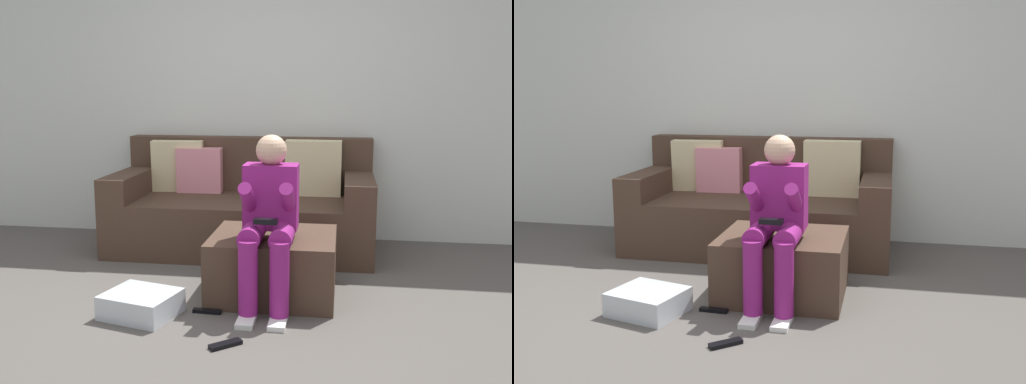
{
  "view_description": "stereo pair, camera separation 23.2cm",
  "coord_description": "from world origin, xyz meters",
  "views": [
    {
      "loc": [
        0.69,
        -3.0,
        1.34
      ],
      "look_at": [
        0.07,
        1.1,
        0.59
      ],
      "focal_mm": 40.6,
      "sensor_mm": 36.0,
      "label": 1
    },
    {
      "loc": [
        0.92,
        -2.96,
        1.34
      ],
      "look_at": [
        0.07,
        1.1,
        0.59
      ],
      "focal_mm": 40.6,
      "sensor_mm": 36.0,
      "label": 2
    }
  ],
  "objects": [
    {
      "name": "ground_plane",
      "position": [
        0.0,
        0.0,
        0.0
      ],
      "size": [
        7.58,
        7.58,
        0.0
      ],
      "primitive_type": "plane",
      "color": "#544F49"
    },
    {
      "name": "remote_by_storage_bin",
      "position": [
        -0.1,
        0.21,
        0.01
      ],
      "size": [
        0.18,
        0.05,
        0.02
      ],
      "primitive_type": "cube",
      "rotation": [
        0.0,
        0.0,
        -0.06
      ],
      "color": "black",
      "rests_on": "ground_plane"
    },
    {
      "name": "wall_back",
      "position": [
        0.0,
        2.14,
        1.39
      ],
      "size": [
        5.83,
        0.1,
        2.78
      ],
      "primitive_type": "cube",
      "color": "silver",
      "rests_on": "ground_plane"
    },
    {
      "name": "couch_sectional",
      "position": [
        -0.13,
        1.68,
        0.33
      ],
      "size": [
        2.13,
        0.98,
        0.91
      ],
      "color": "#473326",
      "rests_on": "ground_plane"
    },
    {
      "name": "person_seated",
      "position": [
        0.25,
        0.38,
        0.57
      ],
      "size": [
        0.33,
        0.61,
        1.05
      ],
      "color": "#8C1E72",
      "rests_on": "ground_plane"
    },
    {
      "name": "remote_near_ottoman",
      "position": [
        0.1,
        -0.22,
        0.01
      ],
      "size": [
        0.17,
        0.16,
        0.02
      ],
      "primitive_type": "cube",
      "rotation": [
        0.0,
        0.0,
        0.7
      ],
      "color": "black",
      "rests_on": "ground_plane"
    },
    {
      "name": "storage_bin",
      "position": [
        -0.47,
        0.11,
        0.07
      ],
      "size": [
        0.48,
        0.44,
        0.14
      ],
      "primitive_type": "cube",
      "rotation": [
        0.0,
        0.0,
        -0.26
      ],
      "color": "silver",
      "rests_on": "ground_plane"
    },
    {
      "name": "ottoman",
      "position": [
        0.26,
        0.58,
        0.2
      ],
      "size": [
        0.79,
        0.69,
        0.4
      ],
      "primitive_type": "cube",
      "color": "#473326",
      "rests_on": "ground_plane"
    }
  ]
}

